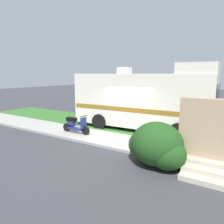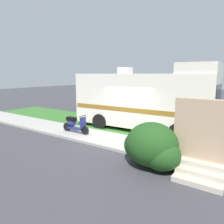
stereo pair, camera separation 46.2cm
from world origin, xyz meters
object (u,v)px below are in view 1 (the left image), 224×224
(bicycle, at_px, (153,139))
(motorhome_rv, at_px, (144,99))
(scooter, at_px, (75,124))
(bottle_spare, at_px, (183,149))

(bicycle, bearing_deg, motorhome_rv, 121.20)
(motorhome_rv, bearing_deg, bicycle, -58.80)
(scooter, height_order, bottle_spare, scooter)
(bicycle, relative_size, bottle_spare, 7.41)
(scooter, xyz_separation_m, bicycle, (4.29, 0.08, -0.08))
(scooter, relative_size, bottle_spare, 7.21)
(motorhome_rv, bearing_deg, scooter, -130.40)
(motorhome_rv, distance_m, scooter, 4.08)
(bicycle, bearing_deg, scooter, -178.93)
(motorhome_rv, height_order, bicycle, motorhome_rv)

